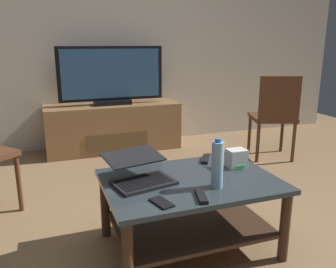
{
  "coord_description": "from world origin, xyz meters",
  "views": [
    {
      "loc": [
        -0.85,
        -1.82,
        1.24
      ],
      "look_at": [
        -0.03,
        0.45,
        0.6
      ],
      "focal_mm": 37.11,
      "sensor_mm": 36.0,
      "label": 1
    }
  ],
  "objects": [
    {
      "name": "cell_phone",
      "position": [
        -0.34,
        -0.3,
        0.46
      ],
      "size": [
        0.1,
        0.15,
        0.01
      ],
      "primitive_type": "cube",
      "rotation": [
        0.0,
        0.0,
        0.26
      ],
      "color": "black",
      "rests_on": "coffee_table"
    },
    {
      "name": "ground_plane",
      "position": [
        0.0,
        0.0,
        0.0
      ],
      "size": [
        7.68,
        7.68,
        0.0
      ],
      "primitive_type": "plane",
      "color": "olive"
    },
    {
      "name": "laptop",
      "position": [
        -0.36,
        0.02,
        0.51
      ],
      "size": [
        0.41,
        0.42,
        0.15
      ],
      "color": "black",
      "rests_on": "coffee_table"
    },
    {
      "name": "soundbar_remote",
      "position": [
        0.16,
        0.22,
        0.46
      ],
      "size": [
        0.12,
        0.16,
        0.02
      ],
      "primitive_type": "cube",
      "rotation": [
        0.0,
        0.0,
        -0.53
      ],
      "color": "black",
      "rests_on": "coffee_table"
    },
    {
      "name": "dining_chair",
      "position": [
        1.47,
        1.21,
        0.51
      ],
      "size": [
        0.56,
        0.56,
        0.92
      ],
      "color": "#59331E",
      "rests_on": "ground"
    },
    {
      "name": "television",
      "position": [
        -0.09,
        2.15,
        0.86
      ],
      "size": [
        1.2,
        0.2,
        0.66
      ],
      "color": "black",
      "rests_on": "media_cabinet"
    },
    {
      "name": "coffee_table",
      "position": [
        -0.07,
        -0.05,
        0.31
      ],
      "size": [
        1.02,
        0.72,
        0.45
      ],
      "color": "#2D383D",
      "rests_on": "ground"
    },
    {
      "name": "router_box",
      "position": [
        0.29,
        0.03,
        0.51
      ],
      "size": [
        0.12,
        0.1,
        0.12
      ],
      "color": "white",
      "rests_on": "coffee_table"
    },
    {
      "name": "media_cabinet",
      "position": [
        -0.09,
        2.17,
        0.27
      ],
      "size": [
        1.54,
        0.52,
        0.55
      ],
      "color": "olive",
      "rests_on": "ground"
    },
    {
      "name": "water_bottle_near",
      "position": [
        0.02,
        -0.21,
        0.59
      ],
      "size": [
        0.07,
        0.07,
        0.28
      ],
      "color": "#99C6E5",
      "rests_on": "coffee_table"
    },
    {
      "name": "back_wall",
      "position": [
        0.0,
        2.49,
        1.4
      ],
      "size": [
        6.4,
        0.12,
        2.8
      ],
      "primitive_type": "cube",
      "color": "beige",
      "rests_on": "ground"
    },
    {
      "name": "tv_remote",
      "position": [
        -0.12,
        -0.31,
        0.46
      ],
      "size": [
        0.08,
        0.17,
        0.02
      ],
      "primitive_type": "cube",
      "rotation": [
        0.0,
        0.0,
        -0.25
      ],
      "color": "black",
      "rests_on": "coffee_table"
    }
  ]
}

